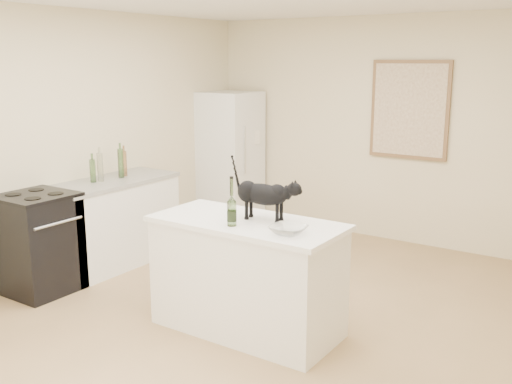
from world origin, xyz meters
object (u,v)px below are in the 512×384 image
(black_cat, at_px, (263,197))
(wine_bottle, at_px, (232,204))
(stove, at_px, (39,244))
(fridge, at_px, (229,158))
(glass_bowl, at_px, (288,230))

(black_cat, relative_size, wine_bottle, 1.59)
(stove, xyz_separation_m, wine_bottle, (2.04, 0.22, 0.61))
(fridge, height_order, glass_bowl, fridge)
(glass_bowl, bearing_deg, black_cat, 148.53)
(fridge, relative_size, wine_bottle, 5.23)
(stove, relative_size, wine_bottle, 2.77)
(black_cat, height_order, wine_bottle, black_cat)
(stove, xyz_separation_m, fridge, (0.00, 2.95, 0.40))
(fridge, height_order, black_cat, fridge)
(wine_bottle, bearing_deg, fridge, 126.75)
(black_cat, bearing_deg, wine_bottle, -118.67)
(black_cat, xyz_separation_m, wine_bottle, (-0.10, -0.26, -0.02))
(stove, distance_m, black_cat, 2.28)
(wine_bottle, height_order, glass_bowl, wine_bottle)
(fridge, bearing_deg, glass_bowl, -47.08)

